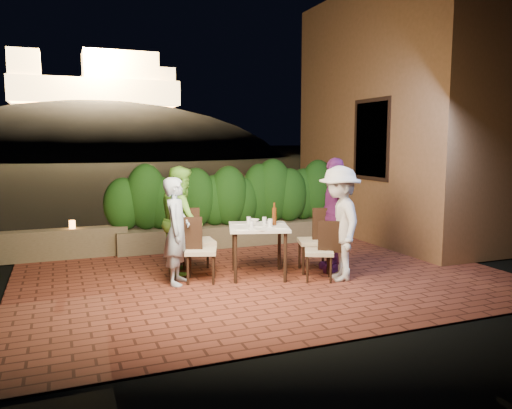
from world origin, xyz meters
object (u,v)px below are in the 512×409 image
beer_bottle (274,214)px  chair_right_front (319,251)px  chair_left_front (201,249)px  diner_white (339,223)px  dining_table (259,251)px  diner_purple (335,215)px  chair_right_back (314,240)px  diner_green (182,220)px  bowl (253,221)px  diner_blue (177,231)px  chair_left_back (198,240)px  parapet_lamp (72,225)px

beer_bottle → chair_right_front: (0.49, -0.47, -0.49)m
chair_left_front → diner_white: (1.86, -0.62, 0.35)m
dining_table → diner_purple: 1.30m
chair_left_front → chair_right_front: (1.58, -0.54, -0.03)m
beer_bottle → chair_left_front: bearing=176.0°
dining_table → diner_white: diner_white is taller
chair_right_back → diner_green: bearing=-2.9°
bowl → diner_blue: (-1.24, -0.28, -0.03)m
chair_right_back → diner_purple: 0.50m
bowl → diner_green: size_ratio=0.11×
chair_right_back → chair_left_front: bearing=14.3°
beer_bottle → chair_left_back: 1.22m
dining_table → bowl: (0.05, 0.34, 0.40)m
diner_white → diner_purple: diner_purple is taller
chair_left_back → diner_purple: bearing=-15.6°
dining_table → diner_white: bearing=-29.7°
bowl → chair_right_front: chair_right_front is taller
chair_right_back → diner_purple: diner_purple is taller
dining_table → diner_white: (1.01, -0.57, 0.44)m
chair_left_back → diner_white: 2.11m
chair_left_back → diner_blue: (-0.43, -0.48, 0.25)m
dining_table → chair_right_front: (0.73, -0.50, 0.05)m
chair_right_front → chair_right_back: chair_right_back is taller
diner_white → chair_right_front: bearing=-91.2°
dining_table → diner_green: (-0.98, 0.64, 0.43)m
dining_table → beer_bottle: bearing=-8.0°
chair_right_back → diner_green: (-1.86, 0.69, 0.32)m
beer_bottle → bowl: size_ratio=1.91×
diner_blue → chair_left_front: bearing=-68.3°
chair_left_front → beer_bottle: bearing=14.9°
dining_table → diner_blue: diner_blue is taller
diner_green → parapet_lamp: (-1.51, 1.61, -0.23)m
chair_left_front → diner_purple: 2.10m
beer_bottle → diner_green: bearing=151.2°
chair_left_front → diner_purple: (2.06, -0.15, 0.40)m
diner_white → bowl: bearing=-120.2°
dining_table → bowl: 0.52m
diner_green → dining_table: bearing=-114.4°
beer_bottle → diner_green: 1.40m
chair_left_front → chair_left_back: bearing=98.4°
chair_left_back → diner_green: 0.40m
chair_left_back → diner_blue: bearing=-129.1°
diner_green → diner_white: (1.99, -1.21, 0.01)m
bowl → diner_blue: size_ratio=0.12×
diner_purple → parapet_lamp: size_ratio=12.33×
bowl → diner_white: 1.32m
diner_white → parapet_lamp: bearing=-115.4°
chair_right_front → parapet_lamp: chair_right_front is taller
diner_green → diner_white: 2.33m
dining_table → diner_purple: (1.20, -0.10, 0.49)m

